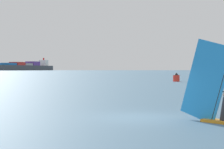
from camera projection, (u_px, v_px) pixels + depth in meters
name	position (u px, v px, depth m)	size (l,w,h in m)	color
ground_plane	(141.00, 117.00, 16.24)	(4000.00, 4000.00, 0.00)	#476B84
windsurfer	(218.00, 99.00, 14.64)	(2.80, 3.24, 3.93)	orange
cargo_ship	(26.00, 67.00, 843.23)	(117.65, 193.61, 33.52)	#3F444C
distant_headland	(26.00, 67.00, 1347.87)	(714.59, 375.15, 20.52)	#4C564C
channel_buoy	(176.00, 78.00, 64.60)	(1.25, 1.25, 1.71)	red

